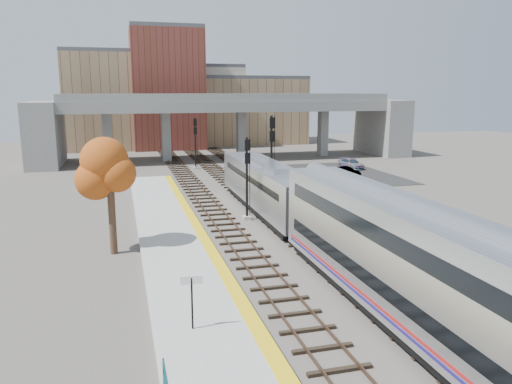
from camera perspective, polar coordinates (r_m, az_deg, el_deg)
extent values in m
plane|color=#47423D|center=(30.46, 5.55, -7.49)|extent=(160.00, 160.00, 0.00)
cube|color=#9E9E99|center=(28.75, -8.24, -8.36)|extent=(4.50, 60.00, 0.35)
cube|color=yellow|center=(28.96, -4.48, -7.75)|extent=(0.70, 60.00, 0.01)
cube|color=black|center=(41.22, -4.82, -2.33)|extent=(2.50, 95.00, 0.14)
cube|color=brown|center=(41.07, -5.81, -2.24)|extent=(0.07, 95.00, 0.14)
cube|color=brown|center=(41.32, -3.85, -2.12)|extent=(0.07, 95.00, 0.14)
cube|color=black|center=(42.15, 0.80, -1.98)|extent=(2.50, 95.00, 0.14)
cube|color=brown|center=(41.94, -0.14, -1.89)|extent=(0.07, 95.00, 0.14)
cube|color=brown|center=(42.32, 1.74, -1.77)|extent=(0.07, 95.00, 0.14)
cube|color=black|center=(43.40, 5.88, -1.64)|extent=(2.50, 95.00, 0.14)
cube|color=brown|center=(43.13, 5.00, -1.56)|extent=(0.07, 95.00, 0.14)
cube|color=brown|center=(43.64, 6.77, -1.44)|extent=(0.07, 95.00, 0.14)
cube|color=slate|center=(73.54, -3.26, 9.80)|extent=(46.00, 10.00, 1.50)
cube|color=slate|center=(68.83, -2.42, 10.74)|extent=(46.00, 0.20, 1.00)
cube|color=slate|center=(78.22, -4.02, 10.81)|extent=(46.00, 0.20, 1.00)
cube|color=slate|center=(72.19, -16.60, 5.93)|extent=(1.20, 1.60, 7.00)
cube|color=slate|center=(72.45, -10.24, 6.25)|extent=(1.20, 1.60, 7.00)
cube|color=slate|center=(74.23, -1.70, 6.54)|extent=(1.20, 1.60, 7.00)
cube|color=slate|center=(78.30, 7.65, 6.70)|extent=(1.20, 1.60, 7.00)
cube|color=slate|center=(72.75, -22.98, 6.14)|extent=(4.00, 12.00, 8.50)
cube|color=slate|center=(82.64, 14.12, 7.23)|extent=(4.00, 12.00, 8.50)
cube|color=#A2825E|center=(91.91, -15.28, 9.91)|extent=(18.00, 14.00, 16.00)
cube|color=#4C4C4F|center=(92.11, -15.56, 15.07)|extent=(18.00, 14.00, 0.60)
cube|color=beige|center=(97.99, -6.94, 9.71)|extent=(16.00, 16.00, 14.00)
cube|color=#4C4C4F|center=(98.05, -7.05, 13.98)|extent=(16.00, 16.00, 0.60)
cube|color=brown|center=(89.28, -10.10, 11.38)|extent=(12.00, 10.00, 20.00)
cube|color=#4C4C4F|center=(89.89, -10.34, 17.96)|extent=(12.00, 10.00, 0.60)
cube|color=#A2825E|center=(98.04, -0.89, 9.21)|extent=(20.00, 14.00, 12.00)
cube|color=#4C4C4F|center=(98.00, -0.90, 12.89)|extent=(20.00, 14.00, 0.60)
cube|color=black|center=(60.86, 8.55, 2.03)|extent=(14.00, 18.00, 0.04)
cube|color=#A8AAB2|center=(40.85, 1.15, 0.86)|extent=(3.00, 19.00, 3.20)
cube|color=black|center=(49.84, -1.94, 3.48)|extent=(2.20, 0.06, 1.10)
cube|color=black|center=(40.74, 1.16, 1.69)|extent=(3.02, 16.15, 0.50)
cube|color=black|center=(41.23, 1.14, -1.67)|extent=(2.70, 17.10, 0.50)
cube|color=#A8AAB2|center=(40.56, 1.16, 3.36)|extent=(1.60, 9.50, 0.40)
cube|color=#A8AAB2|center=(20.74, 19.30, -8.69)|extent=(3.00, 25.00, 4.60)
cube|color=black|center=(20.37, 19.52, -5.52)|extent=(3.02, 23.00, 0.75)
cube|color=black|center=(21.06, 19.14, -11.00)|extent=(3.02, 23.00, 0.65)
cube|color=#A01315|center=(21.39, 18.99, -13.11)|extent=(3.03, 24.00, 0.12)
cube|color=navy|center=(21.47, 18.95, -13.59)|extent=(3.03, 24.00, 0.12)
cube|color=black|center=(21.70, 18.85, -14.91)|extent=(2.70, 23.75, 0.40)
cube|color=#9E9E99|center=(39.00, -1.04, -2.96)|extent=(0.60, 0.60, 0.30)
cylinder|color=black|center=(38.35, -1.06, 1.47)|extent=(0.18, 0.18, 6.43)
cube|color=black|center=(37.74, -0.98, 5.39)|extent=(0.41, 0.18, 0.83)
cube|color=black|center=(37.86, -0.97, 3.87)|extent=(0.41, 0.18, 0.83)
cube|color=#9E9E99|center=(46.60, 1.74, -0.57)|extent=(0.60, 0.60, 0.30)
cylinder|color=black|center=(45.98, 1.77, 3.94)|extent=(0.22, 0.22, 7.70)
cube|color=black|center=(45.43, 1.89, 7.89)|extent=(0.50, 0.18, 0.99)
cube|color=black|center=(45.52, 1.88, 6.37)|extent=(0.50, 0.18, 0.99)
cube|color=#9E9E99|center=(64.81, -6.89, 2.76)|extent=(0.60, 0.60, 0.30)
cylinder|color=black|center=(64.42, -6.96, 5.50)|extent=(0.19, 0.19, 6.53)
cube|color=black|center=(63.95, -6.98, 7.89)|extent=(0.42, 0.18, 0.84)
cube|color=black|center=(64.02, -6.96, 6.97)|extent=(0.42, 0.18, 0.84)
cylinder|color=black|center=(20.80, -7.32, -12.51)|extent=(0.08, 0.08, 2.20)
cube|color=white|center=(20.41, -7.39, -9.95)|extent=(0.90, 0.16, 0.35)
cylinder|color=#382619|center=(31.67, -16.13, -2.56)|extent=(0.44, 0.44, 4.87)
ellipsoid|color=#C04519|center=(31.14, -16.41, 2.42)|extent=(3.60, 3.60, 3.48)
imported|color=#99999E|center=(54.27, 7.36, 1.66)|extent=(2.05, 4.08, 1.34)
imported|color=#99999E|center=(59.08, 10.24, 2.28)|extent=(2.78, 3.71, 1.17)
imported|color=#99999E|center=(65.75, 10.82, 3.22)|extent=(2.44, 4.53, 1.25)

